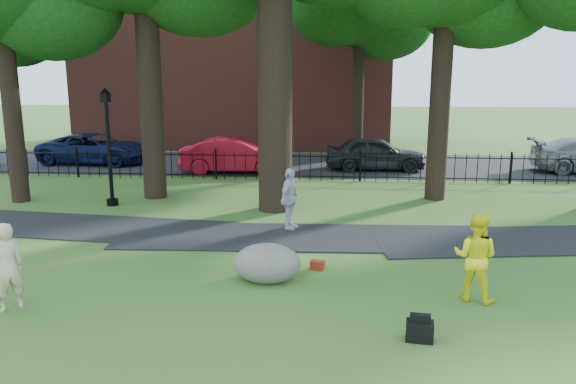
# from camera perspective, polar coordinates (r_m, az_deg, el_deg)

# --- Properties ---
(ground) EXTENTS (120.00, 120.00, 0.00)m
(ground) POSITION_cam_1_polar(r_m,az_deg,el_deg) (11.88, -4.71, -10.05)
(ground) COLOR #2C6021
(ground) RESTS_ON ground
(footpath) EXTENTS (36.07, 3.85, 0.03)m
(footpath) POSITION_cam_1_polar(r_m,az_deg,el_deg) (15.43, 1.27, -4.66)
(footpath) COLOR black
(footpath) RESTS_ON ground
(street) EXTENTS (80.00, 7.00, 0.02)m
(street) POSITION_cam_1_polar(r_m,az_deg,el_deg) (27.27, 0.60, 2.84)
(street) COLOR black
(street) RESTS_ON ground
(iron_fence) EXTENTS (44.00, 0.04, 1.20)m
(iron_fence) POSITION_cam_1_polar(r_m,az_deg,el_deg) (23.24, -0.06, 2.66)
(iron_fence) COLOR black
(iron_fence) RESTS_ON ground
(brick_building) EXTENTS (18.00, 8.00, 12.00)m
(brick_building) POSITION_cam_1_polar(r_m,az_deg,el_deg) (35.34, -5.17, 14.73)
(brick_building) COLOR brown
(brick_building) RESTS_ON ground
(woman) EXTENTS (0.74, 0.74, 1.73)m
(woman) POSITION_cam_1_polar(r_m,az_deg,el_deg) (11.94, -26.68, -6.83)
(woman) COLOR beige
(woman) RESTS_ON ground
(man) EXTENTS (1.07, 0.98, 1.78)m
(man) POSITION_cam_1_polar(r_m,az_deg,el_deg) (11.75, 18.50, -6.29)
(man) COLOR #FFF715
(man) RESTS_ON ground
(pedestrian) EXTENTS (0.74, 1.13, 1.79)m
(pedestrian) POSITION_cam_1_polar(r_m,az_deg,el_deg) (15.98, 0.16, -0.73)
(pedestrian) COLOR silver
(pedestrian) RESTS_ON ground
(boulder) EXTENTS (1.81, 1.62, 0.87)m
(boulder) POSITION_cam_1_polar(r_m,az_deg,el_deg) (12.32, -2.15, -7.00)
(boulder) COLOR #6F685C
(boulder) RESTS_ON ground
(lamppost) EXTENTS (0.39, 0.39, 3.93)m
(lamppost) POSITION_cam_1_polar(r_m,az_deg,el_deg) (19.62, -17.73, 4.19)
(lamppost) COLOR black
(lamppost) RESTS_ON ground
(backpack) EXTENTS (0.49, 0.35, 0.34)m
(backpack) POSITION_cam_1_polar(r_m,az_deg,el_deg) (10.06, 13.22, -13.59)
(backpack) COLOR black
(backpack) RESTS_ON ground
(red_bag) EXTENTS (0.36, 0.28, 0.21)m
(red_bag) POSITION_cam_1_polar(r_m,az_deg,el_deg) (13.04, 3.01, -7.43)
(red_bag) COLOR maroon
(red_bag) RESTS_ON ground
(red_sedan) EXTENTS (4.87, 1.98, 1.57)m
(red_sedan) POSITION_cam_1_polar(r_m,az_deg,el_deg) (24.98, -5.43, 3.73)
(red_sedan) COLOR #AA0D23
(red_sedan) RESTS_ON ground
(navy_van) EXTENTS (5.42, 2.73, 1.47)m
(navy_van) POSITION_cam_1_polar(r_m,az_deg,el_deg) (28.94, -19.05, 4.19)
(navy_van) COLOR #0B1539
(navy_van) RESTS_ON ground
(grey_car) EXTENTS (4.58, 1.98, 1.54)m
(grey_car) POSITION_cam_1_polar(r_m,az_deg,el_deg) (25.91, 8.85, 3.91)
(grey_car) COLOR black
(grey_car) RESTS_ON ground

